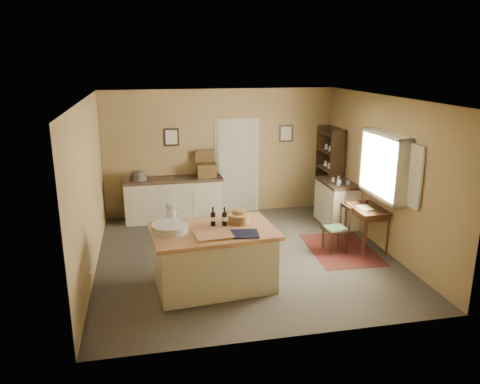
% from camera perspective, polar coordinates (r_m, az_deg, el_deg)
% --- Properties ---
extents(ground, '(5.00, 5.00, 0.00)m').
position_cam_1_polar(ground, '(8.19, 0.65, -7.83)').
color(ground, brown).
rests_on(ground, ground).
extents(wall_back, '(5.00, 0.10, 2.70)m').
position_cam_1_polar(wall_back, '(10.14, -2.34, 4.84)').
color(wall_back, olive).
rests_on(wall_back, ground).
extents(wall_front, '(5.00, 0.10, 2.70)m').
position_cam_1_polar(wall_front, '(5.44, 6.30, -5.20)').
color(wall_front, olive).
rests_on(wall_front, ground).
extents(wall_left, '(0.10, 5.00, 2.70)m').
position_cam_1_polar(wall_left, '(7.63, -17.99, 0.32)').
color(wall_left, olive).
rests_on(wall_left, ground).
extents(wall_right, '(0.10, 5.00, 2.70)m').
position_cam_1_polar(wall_right, '(8.62, 17.16, 2.13)').
color(wall_right, olive).
rests_on(wall_right, ground).
extents(ceiling, '(5.00, 5.00, 0.00)m').
position_cam_1_polar(ceiling, '(7.52, 0.71, 11.35)').
color(ceiling, silver).
rests_on(ceiling, wall_back).
extents(door, '(0.97, 0.06, 2.11)m').
position_cam_1_polar(door, '(10.23, -0.36, 3.27)').
color(door, '#A9AB8F').
rests_on(door, ground).
extents(framed_prints, '(2.82, 0.02, 0.38)m').
position_cam_1_polar(framed_prints, '(10.09, -1.21, 6.93)').
color(framed_prints, black).
rests_on(framed_prints, ground).
extents(window, '(0.25, 1.99, 1.12)m').
position_cam_1_polar(window, '(8.37, 17.45, 3.11)').
color(window, beige).
rests_on(window, ground).
extents(work_island, '(1.89, 1.33, 1.20)m').
position_cam_1_polar(work_island, '(7.00, -3.30, -7.85)').
color(work_island, beige).
rests_on(work_island, ground).
extents(sideboard, '(2.05, 0.58, 1.18)m').
position_cam_1_polar(sideboard, '(9.95, -8.03, -0.68)').
color(sideboard, beige).
rests_on(sideboard, ground).
extents(rug, '(1.18, 1.65, 0.01)m').
position_cam_1_polar(rug, '(8.65, 12.22, -6.85)').
color(rug, '#501A10').
rests_on(rug, ground).
extents(writing_desk, '(0.52, 0.84, 0.82)m').
position_cam_1_polar(writing_desk, '(8.61, 15.22, -2.47)').
color(writing_desk, '#391F11').
rests_on(writing_desk, ground).
extents(desk_chair, '(0.42, 0.42, 0.82)m').
position_cam_1_polar(desk_chair, '(8.42, 11.58, -4.48)').
color(desk_chair, black).
rests_on(desk_chair, ground).
extents(right_cabinet, '(0.61, 1.09, 0.99)m').
position_cam_1_polar(right_cabinet, '(9.82, 11.69, -1.23)').
color(right_cabinet, beige).
rests_on(right_cabinet, ground).
extents(shelving_unit, '(0.32, 0.85, 1.89)m').
position_cam_1_polar(shelving_unit, '(10.40, 11.05, 2.55)').
color(shelving_unit, black).
rests_on(shelving_unit, ground).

